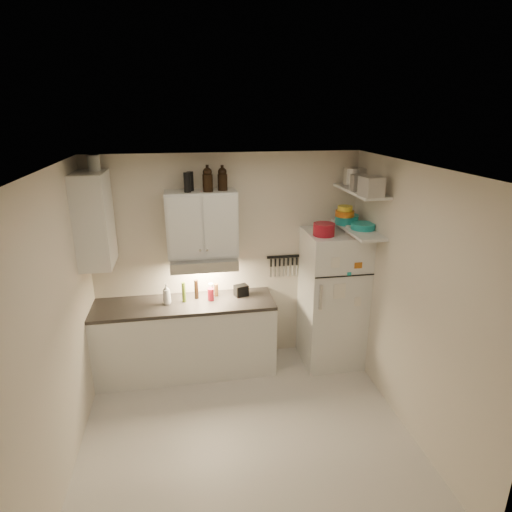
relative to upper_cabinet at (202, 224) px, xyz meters
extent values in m
cube|color=beige|center=(0.30, -1.33, -1.84)|extent=(3.20, 3.00, 0.02)
cube|color=silver|center=(0.30, -1.33, 0.78)|extent=(3.20, 3.00, 0.02)
cube|color=beige|center=(0.30, 0.18, -0.53)|extent=(3.20, 0.02, 2.60)
cube|color=beige|center=(-1.31, -1.33, -0.53)|extent=(0.02, 3.00, 2.60)
cube|color=beige|center=(1.91, -1.33, -0.53)|extent=(0.02, 3.00, 2.60)
cube|color=white|center=(-0.25, -0.14, -1.39)|extent=(2.10, 0.60, 0.88)
cube|color=#2C2825|center=(-0.25, -0.14, -0.93)|extent=(2.10, 0.62, 0.04)
cube|color=white|center=(0.00, 0.00, 0.00)|extent=(0.80, 0.33, 0.75)
cube|color=white|center=(-1.14, -0.14, 0.12)|extent=(0.33, 0.55, 1.00)
cube|color=silver|center=(0.00, -0.06, -0.44)|extent=(0.76, 0.46, 0.12)
cube|color=white|center=(1.55, -0.18, -0.98)|extent=(0.70, 0.68, 1.70)
cube|color=white|center=(1.75, -0.31, 0.38)|extent=(0.30, 0.95, 0.03)
cube|color=white|center=(1.75, -0.31, -0.07)|extent=(0.30, 0.95, 0.03)
cube|color=black|center=(1.00, 0.15, -0.51)|extent=(0.42, 0.02, 0.03)
cylinder|color=maroon|center=(1.36, -0.29, -0.05)|extent=(0.26, 0.26, 0.14)
cube|color=#B76016|center=(1.75, -0.35, -0.09)|extent=(0.18, 0.22, 0.07)
cylinder|color=silver|center=(1.65, -0.27, -0.08)|extent=(0.08, 0.08, 0.10)
cylinder|color=silver|center=(1.80, 0.01, 0.49)|extent=(0.29, 0.29, 0.20)
cube|color=#AAAAAD|center=(1.71, -0.37, 0.48)|extent=(0.19, 0.18, 0.17)
cube|color=#AAAAAD|center=(1.69, -0.70, 0.49)|extent=(0.23, 0.23, 0.20)
cylinder|color=teal|center=(1.69, -0.10, 0.00)|extent=(0.27, 0.27, 0.11)
cylinder|color=#BE5C11|center=(1.64, -0.17, 0.09)|extent=(0.22, 0.22, 0.07)
cylinder|color=gold|center=(1.64, -0.17, 0.15)|extent=(0.17, 0.17, 0.05)
cylinder|color=teal|center=(1.79, -0.36, -0.02)|extent=(0.34, 0.34, 0.07)
cylinder|color=black|center=(-0.11, 0.03, 0.48)|extent=(0.08, 0.08, 0.21)
cylinder|color=black|center=(-0.14, -0.06, 0.48)|extent=(0.09, 0.09, 0.21)
cylinder|color=silver|center=(-1.09, -0.05, 0.71)|extent=(0.13, 0.13, 0.17)
imported|color=white|center=(-0.44, -0.13, -0.77)|extent=(0.13, 0.13, 0.28)
cylinder|color=brown|center=(0.14, -0.01, -0.83)|extent=(0.05, 0.05, 0.15)
cylinder|color=#445816|center=(-0.25, -0.11, -0.78)|extent=(0.06, 0.06, 0.24)
cylinder|color=black|center=(-0.10, -0.04, -0.79)|extent=(0.06, 0.06, 0.23)
cylinder|color=silver|center=(0.07, -0.02, -0.82)|extent=(0.07, 0.07, 0.17)
cylinder|color=maroon|center=(0.06, -0.12, -0.83)|extent=(0.08, 0.08, 0.15)
cube|color=black|center=(0.43, -0.05, -0.84)|extent=(0.18, 0.15, 0.13)
camera|label=1|loc=(-0.20, -4.76, 1.22)|focal=30.00mm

